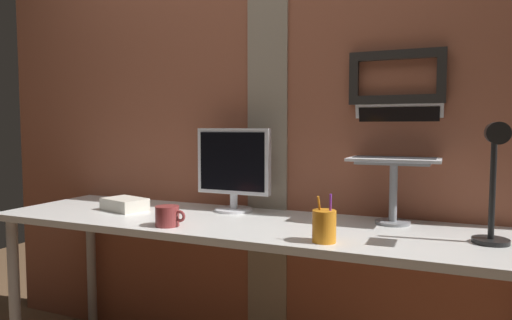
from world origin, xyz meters
name	(u,v)px	position (x,y,z in m)	size (l,w,h in m)	color
brick_wall_back	(258,122)	(0.00, 0.45, 1.18)	(3.15, 0.16, 2.35)	#9E563D
desk	(247,238)	(0.10, 0.08, 0.69)	(2.29, 0.62, 0.76)	white
monitor	(233,166)	(-0.05, 0.27, 0.97)	(0.36, 0.18, 0.39)	white
laptop_stand	(393,182)	(0.67, 0.27, 0.93)	(0.28, 0.22, 0.26)	gray
laptop	(396,143)	(0.67, 0.34, 1.08)	(0.36, 0.28, 0.24)	white
desk_lamp	(495,170)	(1.01, 0.03, 1.01)	(0.12, 0.20, 0.41)	black
pen_cup	(324,226)	(0.49, -0.13, 0.81)	(0.08, 0.08, 0.17)	orange
coffee_mug	(168,216)	(-0.15, -0.13, 0.80)	(0.13, 0.09, 0.08)	maroon
paper_clutter_stack	(125,204)	(-0.53, 0.08, 0.79)	(0.20, 0.14, 0.06)	silver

